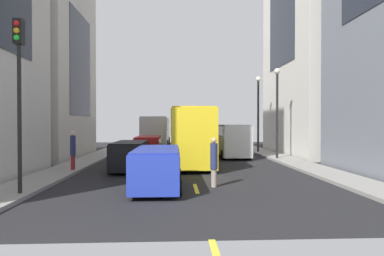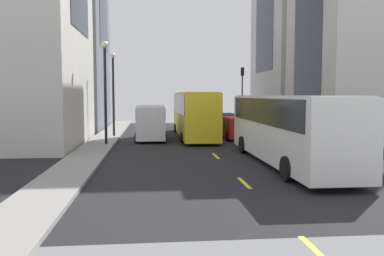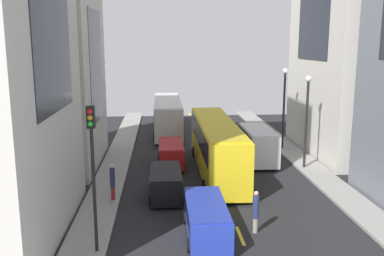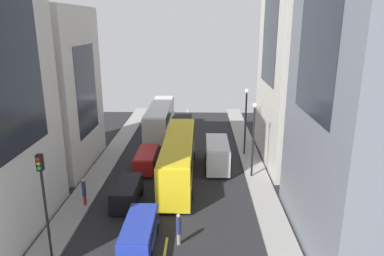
% 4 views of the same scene
% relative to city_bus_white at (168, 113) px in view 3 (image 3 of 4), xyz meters
% --- Properties ---
extents(ground_plane, '(40.13, 40.13, 0.00)m').
position_rel_city_bus_white_xyz_m(ground_plane, '(2.98, -9.98, -2.01)').
color(ground_plane, black).
extents(sidewalk_west, '(2.02, 44.00, 0.15)m').
position_rel_city_bus_white_xyz_m(sidewalk_west, '(-4.07, -9.98, -1.93)').
color(sidewalk_west, gray).
rests_on(sidewalk_west, ground).
extents(sidewalk_east, '(2.02, 44.00, 0.15)m').
position_rel_city_bus_white_xyz_m(sidewalk_east, '(10.04, -9.98, -1.93)').
color(sidewalk_east, gray).
rests_on(sidewalk_east, ground).
extents(lane_stripe_1, '(0.16, 2.00, 0.01)m').
position_rel_city_bus_white_xyz_m(lane_stripe_1, '(2.98, -23.98, -2.00)').
color(lane_stripe_1, yellow).
rests_on(lane_stripe_1, ground).
extents(lane_stripe_2, '(0.16, 2.00, 0.01)m').
position_rel_city_bus_white_xyz_m(lane_stripe_2, '(2.98, -16.98, -2.00)').
color(lane_stripe_2, yellow).
rests_on(lane_stripe_2, ground).
extents(lane_stripe_3, '(0.16, 2.00, 0.01)m').
position_rel_city_bus_white_xyz_m(lane_stripe_3, '(2.98, -9.98, -2.00)').
color(lane_stripe_3, yellow).
rests_on(lane_stripe_3, ground).
extents(lane_stripe_4, '(0.16, 2.00, 0.01)m').
position_rel_city_bus_white_xyz_m(lane_stripe_4, '(2.98, -2.98, -2.00)').
color(lane_stripe_4, yellow).
rests_on(lane_stripe_4, ground).
extents(lane_stripe_5, '(0.16, 2.00, 0.01)m').
position_rel_city_bus_white_xyz_m(lane_stripe_5, '(2.98, 4.02, -2.00)').
color(lane_stripe_5, yellow).
rests_on(lane_stripe_5, ground).
extents(lane_stripe_6, '(0.16, 2.00, 0.01)m').
position_rel_city_bus_white_xyz_m(lane_stripe_6, '(2.98, 11.02, -2.00)').
color(lane_stripe_6, yellow).
rests_on(lane_stripe_6, ground).
extents(building_west_1, '(6.56, 9.95, 14.48)m').
position_rel_city_bus_white_xyz_m(building_west_1, '(-8.53, -11.05, 5.23)').
color(building_west_1, beige).
rests_on(building_west_1, ground).
extents(city_bus_white, '(2.80, 12.58, 3.35)m').
position_rel_city_bus_white_xyz_m(city_bus_white, '(0.00, 0.00, 0.00)').
color(city_bus_white, silver).
rests_on(city_bus_white, ground).
extents(streetcar_yellow, '(2.70, 13.43, 3.59)m').
position_rel_city_bus_white_xyz_m(streetcar_yellow, '(3.14, -13.65, 0.12)').
color(streetcar_yellow, yellow).
rests_on(streetcar_yellow, ground).
extents(delivery_van_white, '(2.25, 5.46, 2.58)m').
position_rel_city_bus_white_xyz_m(delivery_van_white, '(6.59, -11.49, -0.50)').
color(delivery_van_white, white).
rests_on(delivery_van_white, ground).
extents(car_blue_0, '(1.98, 4.75, 1.65)m').
position_rel_city_bus_white_xyz_m(car_blue_0, '(1.39, -23.88, -1.03)').
color(car_blue_0, '#2338AD').
rests_on(car_blue_0, ground).
extents(car_black_1, '(1.93, 4.28, 1.63)m').
position_rel_city_bus_white_xyz_m(car_black_1, '(-0.43, -18.55, -1.05)').
color(car_black_1, black).
rests_on(car_black_1, ground).
extents(car_red_2, '(1.95, 4.62, 1.68)m').
position_rel_city_bus_white_xyz_m(car_red_2, '(0.05, -11.91, -1.01)').
color(car_red_2, red).
rests_on(car_red_2, ground).
extents(pedestrian_walking_far, '(0.29, 0.29, 2.10)m').
position_rel_city_bus_white_xyz_m(pedestrian_walking_far, '(-3.43, -19.17, -0.72)').
color(pedestrian_walking_far, maroon).
rests_on(pedestrian_walking_far, ground).
extents(pedestrian_waiting_curb, '(0.31, 0.31, 2.07)m').
position_rel_city_bus_white_xyz_m(pedestrian_waiting_curb, '(3.76, -23.66, -0.90)').
color(pedestrian_waiting_curb, gray).
rests_on(pedestrian_waiting_curb, ground).
extents(traffic_light_near_corner, '(0.32, 0.44, 6.26)m').
position_rel_city_bus_white_xyz_m(traffic_light_near_corner, '(-3.47, -25.27, 2.46)').
color(traffic_light_near_corner, black).
rests_on(traffic_light_near_corner, ground).
extents(streetlamp_near, '(0.44, 0.44, 6.54)m').
position_rel_city_bus_white_xyz_m(streetlamp_near, '(9.53, -13.59, 2.19)').
color(streetlamp_near, black).
rests_on(streetlamp_near, ground).
extents(streetlamp_far, '(0.44, 0.44, 6.73)m').
position_rel_city_bus_white_xyz_m(streetlamp_far, '(9.53, -8.00, 2.29)').
color(streetlamp_far, black).
rests_on(streetlamp_far, ground).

